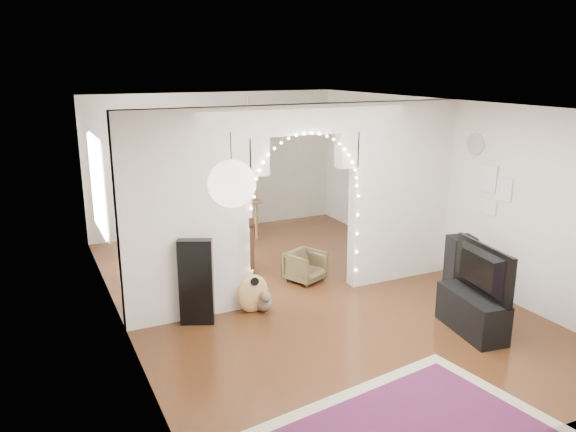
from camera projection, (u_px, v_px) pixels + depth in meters
name	position (u px, v px, depth m)	size (l,w,h in m)	color
floor	(302.00, 294.00, 8.09)	(7.50, 7.50, 0.00)	black
ceiling	(304.00, 104.00, 7.38)	(5.00, 7.50, 0.02)	white
wall_back	(216.00, 162.00, 11.00)	(5.00, 0.02, 2.70)	silver
wall_front	(518.00, 304.00, 4.47)	(5.00, 0.02, 2.70)	silver
wall_left	(117.00, 225.00, 6.69)	(0.02, 7.50, 2.70)	silver
wall_right	(445.00, 187.00, 8.78)	(0.02, 7.50, 2.70)	silver
divider_wall	(303.00, 198.00, 7.72)	(5.00, 0.20, 2.70)	silver
fairy_lights	(308.00, 191.00, 7.57)	(1.64, 0.04, 1.60)	#FFEABF
window	(98.00, 185.00, 8.23)	(0.04, 1.20, 1.40)	white
wall_clock	(476.00, 144.00, 8.06)	(0.31, 0.31, 0.03)	white
picture_frames	(493.00, 190.00, 7.86)	(0.02, 0.50, 0.70)	white
paper_lantern	(232.00, 184.00, 4.62)	(0.40, 0.40, 0.40)	white
ceiling_fan	(248.00, 115.00, 9.20)	(1.10, 1.10, 0.30)	#B4893C
guitar_case	(196.00, 282.00, 7.04)	(0.43, 0.14, 1.12)	black
acoustic_guitar	(253.00, 278.00, 7.38)	(0.46, 0.22, 1.11)	tan
tabby_cat	(263.00, 301.00, 7.51)	(0.26, 0.54, 0.35)	brown
floor_speaker	(460.00, 267.00, 7.92)	(0.40, 0.37, 0.89)	black
media_console	(472.00, 313.00, 6.89)	(0.40, 1.00, 0.50)	black
tv	(476.00, 270.00, 6.75)	(1.07, 0.14, 0.62)	black
bookcase	(202.00, 191.00, 10.75)	(1.70, 0.43, 1.74)	beige
dining_table	(224.00, 204.00, 10.50)	(1.22, 0.83, 0.76)	brown
flower_vase	(223.00, 195.00, 10.46)	(0.18, 0.18, 0.19)	silver
dining_chair_left	(221.00, 259.00, 8.73)	(0.60, 0.62, 0.56)	#4C4126
dining_chair_right	(306.00, 266.00, 8.53)	(0.50, 0.51, 0.47)	#4C4126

